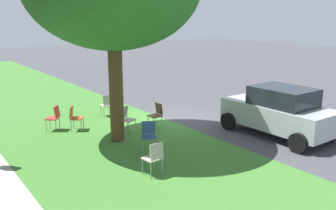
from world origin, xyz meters
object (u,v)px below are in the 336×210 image
Objects in this scene: chair_0 at (149,134)px; chair_6 at (75,116)px; parked_car at (279,111)px; chair_4 at (126,117)px; chair_5 at (156,113)px; chair_3 at (54,116)px; chair_1 at (107,104)px; chair_2 at (154,156)px.

chair_0 is 1.00× the size of chair_6.
chair_0 is at bearing 71.97° from parked_car.
chair_5 is (-0.18, -1.13, 0.00)m from chair_4.
chair_3 is 1.00× the size of chair_6.
chair_5 is 4.19m from parked_car.
chair_6 is at bearing 119.61° from chair_1.
parked_car is at bearing -130.34° from chair_3.
chair_5 is 2.85m from chair_6.
chair_4 is 1.82m from chair_6.
chair_5 is at bearing -99.10° from chair_4.
parked_car is at bearing -108.03° from chair_0.
chair_1 is at bearing -15.84° from chair_2.
chair_0 is at bearing -162.42° from chair_6.
chair_5 is (-1.80, -3.06, 0.00)m from chair_3.
chair_2 is at bearing -172.16° from chair_3.
chair_0 is 1.00× the size of chair_2.
chair_5 is at bearing -119.07° from chair_6.
chair_1 is 6.54m from parked_car.
chair_3 and chair_4 have the same top height.
chair_3 is 0.24× the size of parked_car.
parked_car is (-5.52, -3.50, 0.32)m from chair_1.
chair_0 is 2.31m from chair_5.
chair_2 and chair_3 have the same top height.
chair_2 is at bearing 91.88° from parked_car.
chair_5 is at bearing -40.37° from chair_0.
chair_3 is 7.64m from parked_car.
chair_1 is at bearing -76.04° from chair_3.
chair_0 is 1.00× the size of chair_3.
chair_2 is 4.70m from chair_6.
chair_1 and chair_2 have the same top height.
chair_3 and chair_5 have the same top height.
chair_2 is at bearing -178.41° from chair_6.
chair_1 is 2.01m from chair_6.
chair_1 is 1.00× the size of chair_6.
chair_6 is at bearing 1.59° from chair_2.
chair_0 is 0.24× the size of parked_car.
chair_2 is 0.24× the size of parked_car.
chair_3 is 2.52m from chair_4.
chair_0 is at bearing 169.75° from chair_1.
parked_car is (-3.14, -2.76, 0.32)m from chair_5.
chair_4 is 1.15m from chair_5.
chair_1 and chair_4 have the same top height.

